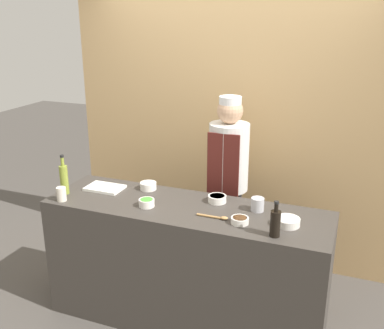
# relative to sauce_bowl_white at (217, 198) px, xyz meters

# --- Properties ---
(ground_plane) EXTENTS (14.00, 14.00, 0.00)m
(ground_plane) POSITION_rel_sauce_bowl_white_xyz_m (-0.18, -0.16, -0.98)
(ground_plane) COLOR #4C4742
(cabinet_wall) EXTENTS (3.05, 0.18, 2.40)m
(cabinet_wall) POSITION_rel_sauce_bowl_white_xyz_m (-0.18, 1.00, 0.22)
(cabinet_wall) COLOR tan
(cabinet_wall) RESTS_ON ground_plane
(counter) EXTENTS (2.07, 0.62, 0.95)m
(counter) POSITION_rel_sauce_bowl_white_xyz_m (-0.18, -0.16, -0.50)
(counter) COLOR #3D3833
(counter) RESTS_ON ground_plane
(sauce_bowl_white) EXTENTS (0.13, 0.13, 0.05)m
(sauce_bowl_white) POSITION_rel_sauce_bowl_white_xyz_m (0.00, 0.00, 0.00)
(sauce_bowl_white) COLOR white
(sauce_bowl_white) RESTS_ON counter
(sauce_bowl_orange) EXTENTS (0.13, 0.13, 0.06)m
(sauce_bowl_orange) POSITION_rel_sauce_bowl_white_xyz_m (-0.58, 0.04, 0.00)
(sauce_bowl_orange) COLOR white
(sauce_bowl_orange) RESTS_ON counter
(sauce_bowl_brown) EXTENTS (0.12, 0.12, 0.04)m
(sauce_bowl_brown) POSITION_rel_sauce_bowl_white_xyz_m (0.25, -0.28, -0.00)
(sauce_bowl_brown) COLOR white
(sauce_bowl_brown) RESTS_ON counter
(sauce_bowl_red) EXTENTS (0.16, 0.16, 0.05)m
(sauce_bowl_red) POSITION_rel_sauce_bowl_white_xyz_m (0.55, -0.19, 0.00)
(sauce_bowl_red) COLOR white
(sauce_bowl_red) RESTS_ON counter
(sauce_bowl_green) EXTENTS (0.11, 0.11, 0.05)m
(sauce_bowl_green) POSITION_rel_sauce_bowl_white_xyz_m (-0.45, -0.26, 0.00)
(sauce_bowl_green) COLOR white
(sauce_bowl_green) RESTS_ON counter
(cutting_board) EXTENTS (0.29, 0.19, 0.02)m
(cutting_board) POSITION_rel_sauce_bowl_white_xyz_m (-0.90, -0.08, -0.02)
(cutting_board) COLOR white
(cutting_board) RESTS_ON counter
(bottle_soy) EXTENTS (0.07, 0.07, 0.23)m
(bottle_soy) POSITION_rel_sauce_bowl_white_xyz_m (0.50, -0.37, 0.06)
(bottle_soy) COLOR black
(bottle_soy) RESTS_ON counter
(bottle_oil) EXTENTS (0.06, 0.06, 0.31)m
(bottle_oil) POSITION_rel_sauce_bowl_white_xyz_m (-1.14, -0.27, 0.09)
(bottle_oil) COLOR olive
(bottle_oil) RESTS_ON counter
(cup_cream) EXTENTS (0.07, 0.07, 0.10)m
(cup_cream) POSITION_rel_sauce_bowl_white_xyz_m (-1.08, -0.39, 0.02)
(cup_cream) COLOR silver
(cup_cream) RESTS_ON counter
(cup_steel) EXTENTS (0.09, 0.09, 0.10)m
(cup_steel) POSITION_rel_sauce_bowl_white_xyz_m (0.31, -0.04, 0.02)
(cup_steel) COLOR #B7B7BC
(cup_steel) RESTS_ON counter
(wooden_spoon) EXTENTS (0.22, 0.04, 0.02)m
(wooden_spoon) POSITION_rel_sauce_bowl_white_xyz_m (0.08, -0.27, -0.02)
(wooden_spoon) COLOR #B2844C
(wooden_spoon) RESTS_ON counter
(chef_center) EXTENTS (0.33, 0.33, 1.65)m
(chef_center) POSITION_rel_sauce_bowl_white_xyz_m (-0.06, 0.48, -0.08)
(chef_center) COLOR #28282D
(chef_center) RESTS_ON ground_plane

